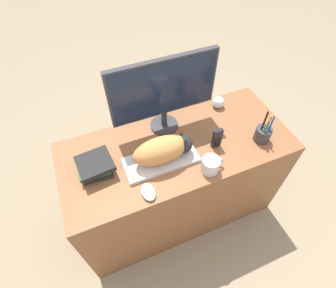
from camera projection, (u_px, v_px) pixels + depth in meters
ground_plane at (191, 240)px, 1.96m from camera, size 12.00×12.00×0.00m
desk at (176, 181)px, 1.83m from camera, size 1.38×0.60×0.77m
keyboard at (161, 160)px, 1.46m from camera, size 0.41×0.18×0.02m
cat at (164, 149)px, 1.39m from camera, size 0.34×0.15×0.15m
monitor at (164, 90)px, 1.42m from camera, size 0.62×0.17×0.47m
computer_mouse at (148, 192)px, 1.33m from camera, size 0.07×0.11×0.03m
coffee_mug at (211, 165)px, 1.40m from camera, size 0.13×0.10×0.09m
pen_cup at (263, 134)px, 1.53m from camera, size 0.09×0.09×0.23m
baseball at (218, 102)px, 1.72m from camera, size 0.08×0.08×0.08m
phone at (217, 139)px, 1.48m from camera, size 0.05×0.02×0.13m
book_stack at (95, 166)px, 1.39m from camera, size 0.19×0.18×0.08m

